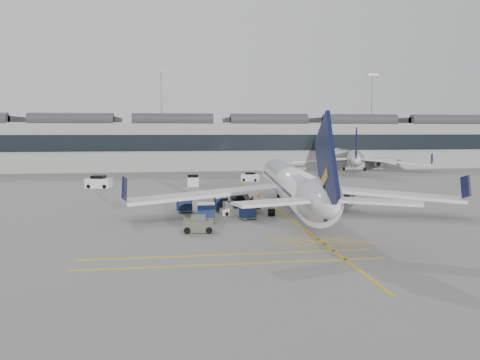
{
  "coord_description": "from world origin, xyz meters",
  "views": [
    {
      "loc": [
        -2.02,
        -43.67,
        9.14
      ],
      "look_at": [
        4.87,
        4.71,
        4.0
      ],
      "focal_mm": 35.0,
      "sensor_mm": 36.0,
      "label": 1
    }
  ],
  "objects": [
    {
      "name": "airliner_main",
      "position": [
        11.05,
        6.64,
        3.14
      ],
      "size": [
        36.58,
        40.14,
        10.68
      ],
      "rotation": [
        0.0,
        0.0,
        -0.1
      ],
      "color": "white",
      "rests_on": "ground"
    },
    {
      "name": "safety_cone_nose",
      "position": [
        9.6,
        19.53,
        0.25
      ],
      "size": [
        0.36,
        0.36,
        0.5
      ],
      "primitive_type": "cone",
      "color": "#F24C0A",
      "rests_on": "ground"
    },
    {
      "name": "safety_cone_engine",
      "position": [
        14.42,
        4.02,
        0.26
      ],
      "size": [
        0.38,
        0.38,
        0.52
      ],
      "primitive_type": "cone",
      "color": "#F24C0A",
      "rests_on": "ground"
    },
    {
      "name": "service_van_right",
      "position": [
        11.89,
        40.36,
        0.74
      ],
      "size": [
        3.59,
        2.67,
        1.66
      ],
      "rotation": [
        0.0,
        0.0,
        -0.37
      ],
      "color": "silver",
      "rests_on": "ground"
    },
    {
      "name": "light_masts",
      "position": [
        -1.67,
        86.0,
        14.49
      ],
      "size": [
        113.0,
        0.6,
        25.45
      ],
      "color": "slate",
      "rests_on": "ground"
    },
    {
      "name": "ramp_agent_b",
      "position": [
        6.52,
        8.05,
        0.78
      ],
      "size": [
        0.91,
        0.81,
        1.56
      ],
      "primitive_type": "imported",
      "rotation": [
        0.0,
        0.0,
        3.49
      ],
      "color": "orange",
      "rests_on": "ground"
    },
    {
      "name": "airliner_far",
      "position": [
        39.98,
        60.94,
        2.91
      ],
      "size": [
        32.01,
        35.44,
        9.89
      ],
      "rotation": [
        0.0,
        0.0,
        -0.36
      ],
      "color": "white",
      "rests_on": "ground"
    },
    {
      "name": "terminal",
      "position": [
        0.0,
        71.93,
        6.14
      ],
      "size": [
        200.0,
        20.45,
        12.4
      ],
      "color": "#9E9E99",
      "rests_on": "ground"
    },
    {
      "name": "baggage_cart_a",
      "position": [
        -0.89,
        8.82,
        0.96
      ],
      "size": [
        1.93,
        1.69,
        1.8
      ],
      "rotation": [
        0.0,
        0.0,
        0.18
      ],
      "color": "gray",
      "rests_on": "ground"
    },
    {
      "name": "ground",
      "position": [
        0.0,
        0.0,
        0.0
      ],
      "size": [
        220.0,
        220.0,
        0.0
      ],
      "primitive_type": "plane",
      "color": "gray",
      "rests_on": "ground"
    },
    {
      "name": "pushback_tug",
      "position": [
        0.14,
        -1.84,
        0.67
      ],
      "size": [
        2.85,
        1.93,
        1.51
      ],
      "rotation": [
        0.0,
        0.0,
        -0.1
      ],
      "color": "#535548",
      "rests_on": "ground"
    },
    {
      "name": "ramp_agent_a",
      "position": [
        7.0,
        9.2,
        0.8
      ],
      "size": [
        0.69,
        0.69,
        1.61
      ],
      "primitive_type": "imported",
      "rotation": [
        0.0,
        0.0,
        0.79
      ],
      "color": "orange",
      "rests_on": "ground"
    },
    {
      "name": "service_van_mid",
      "position": [
        1.14,
        34.6,
        0.86
      ],
      "size": [
        1.96,
        3.77,
        1.91
      ],
      "rotation": [
        0.0,
        0.0,
        1.54
      ],
      "color": "silver",
      "rests_on": "ground"
    },
    {
      "name": "baggage_cart_b",
      "position": [
        5.54,
        3.59,
        0.88
      ],
      "size": [
        1.86,
        1.66,
        1.65
      ],
      "rotation": [
        0.0,
        0.0,
        0.27
      ],
      "color": "gray",
      "rests_on": "ground"
    },
    {
      "name": "baggage_cart_d",
      "position": [
        1.15,
        2.64,
        1.04
      ],
      "size": [
        1.99,
        1.7,
        1.94
      ],
      "rotation": [
        0.0,
        0.0,
        -0.11
      ],
      "color": "gray",
      "rests_on": "ground"
    },
    {
      "name": "apron_markings",
      "position": [
        10.0,
        10.0,
        0.01
      ],
      "size": [
        0.25,
        60.0,
        0.01
      ],
      "primitive_type": "cube",
      "color": "gold",
      "rests_on": "ground"
    },
    {
      "name": "service_van_left",
      "position": [
        -14.05,
        33.58,
        0.91
      ],
      "size": [
        4.29,
        2.81,
        2.03
      ],
      "rotation": [
        0.0,
        0.0,
        -0.23
      ],
      "color": "silver",
      "rests_on": "ground"
    },
    {
      "name": "belt_loader",
      "position": [
        4.75,
        6.68,
        0.53
      ],
      "size": [
        4.57,
        1.92,
        1.83
      ],
      "rotation": [
        0.0,
        0.0,
        0.13
      ],
      "color": "beige",
      "rests_on": "ground"
    },
    {
      "name": "baggage_cart_c",
      "position": [
        3.28,
        9.11,
        0.85
      ],
      "size": [
        1.69,
        1.48,
        1.58
      ],
      "rotation": [
        0.0,
        0.0,
        0.17
      ],
      "color": "gray",
      "rests_on": "ground"
    }
  ]
}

